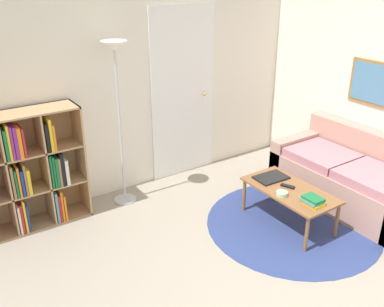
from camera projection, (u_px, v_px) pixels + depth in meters
wall_back at (134, 80)px, 4.76m from camera, size 7.35×0.11×2.60m
wall_right at (361, 77)px, 4.84m from camera, size 0.08×5.65×2.60m
rug at (292, 224)px, 4.43m from camera, size 1.77×1.77×0.01m
bookshelf at (19, 172)px, 4.16m from camera, size 1.14×0.34×1.21m
floor_lamp at (116, 73)px, 4.30m from camera, size 0.27×0.27×1.79m
couch at (353, 179)px, 4.76m from camera, size 0.82×1.70×0.78m
coffee_table at (290, 193)px, 4.32m from camera, size 0.51×0.97×0.40m
laptop at (271, 177)px, 4.51m from camera, size 0.35×0.25×0.02m
bowl at (282, 194)px, 4.17m from camera, size 0.11×0.11×0.04m
book_stack_on_table at (313, 201)px, 4.01m from camera, size 0.15×0.19×0.08m
remote at (288, 186)px, 4.34m from camera, size 0.10×0.15×0.02m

